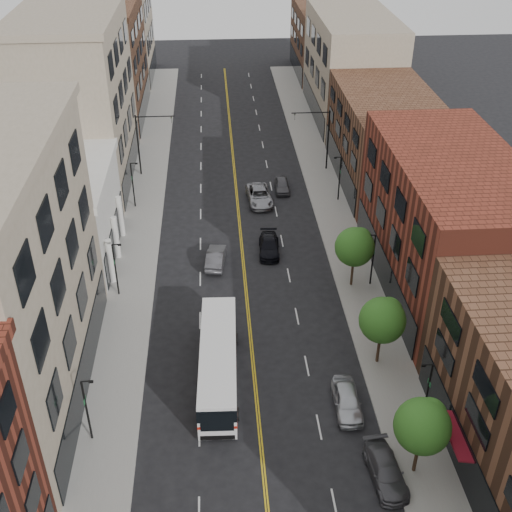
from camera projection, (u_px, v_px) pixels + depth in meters
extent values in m
cube|color=gray|center=(141.00, 230.00, 64.71)|extent=(4.00, 110.00, 0.15)
cube|color=gray|center=(337.00, 223.00, 65.88)|extent=(4.00, 110.00, 0.15)
cube|color=silver|center=(57.00, 218.00, 58.82)|extent=(10.00, 14.00, 8.00)
cube|color=gray|center=(78.00, 102.00, 70.37)|extent=(10.00, 20.00, 18.00)
cube|color=brown|center=(104.00, 64.00, 87.96)|extent=(10.00, 20.00, 15.00)
cube|color=gray|center=(116.00, 15.00, 101.70)|extent=(10.00, 16.00, 20.00)
cube|color=maroon|center=(447.00, 224.00, 53.86)|extent=(10.00, 22.00, 12.00)
cube|color=brown|center=(386.00, 139.00, 72.02)|extent=(10.00, 20.00, 10.00)
cube|color=gray|center=(351.00, 66.00, 88.55)|extent=(10.00, 22.00, 14.00)
cube|color=brown|center=(327.00, 40.00, 106.14)|extent=(10.00, 18.00, 11.00)
cylinder|color=black|center=(416.00, 456.00, 39.12)|extent=(0.22, 0.22, 2.50)
sphere|color=#225F1B|center=(422.00, 426.00, 37.69)|extent=(3.40, 3.40, 3.40)
sphere|color=#225F1B|center=(430.00, 415.00, 37.78)|extent=(2.04, 2.04, 2.04)
cylinder|color=black|center=(379.00, 348.00, 47.51)|extent=(0.22, 0.22, 2.50)
sphere|color=#225F1B|center=(382.00, 320.00, 46.08)|extent=(3.40, 3.40, 3.40)
sphere|color=#225F1B|center=(389.00, 311.00, 46.17)|extent=(2.04, 2.04, 2.04)
cylinder|color=black|center=(352.00, 273.00, 55.90)|extent=(0.22, 0.22, 2.50)
sphere|color=#225F1B|center=(355.00, 247.00, 54.47)|extent=(3.40, 3.40, 3.40)
sphere|color=#225F1B|center=(360.00, 239.00, 54.56)|extent=(2.04, 2.04, 2.04)
cylinder|color=black|center=(87.00, 411.00, 40.61)|extent=(0.14, 0.14, 5.00)
cylinder|color=black|center=(87.00, 381.00, 39.28)|extent=(0.70, 0.10, 0.10)
cube|color=black|center=(91.00, 382.00, 39.32)|extent=(0.28, 0.14, 0.14)
cube|color=#19592D|center=(85.00, 400.00, 40.12)|extent=(0.04, 0.55, 0.35)
cylinder|color=black|center=(116.00, 270.00, 54.03)|extent=(0.14, 0.14, 5.00)
cylinder|color=black|center=(116.00, 244.00, 52.70)|extent=(0.70, 0.10, 0.10)
cube|color=black|center=(119.00, 245.00, 52.74)|extent=(0.28, 0.14, 0.14)
cube|color=#19592D|center=(114.00, 261.00, 53.54)|extent=(0.04, 0.55, 0.35)
cylinder|color=black|center=(133.00, 185.00, 67.45)|extent=(0.14, 0.14, 5.00)
cylinder|color=black|center=(134.00, 163.00, 66.12)|extent=(0.70, 0.10, 0.10)
cube|color=black|center=(136.00, 164.00, 66.16)|extent=(0.28, 0.14, 0.14)
cube|color=#19592D|center=(132.00, 177.00, 66.96)|extent=(0.04, 0.55, 0.35)
cylinder|color=black|center=(427.00, 393.00, 41.90)|extent=(0.14, 0.14, 5.00)
cylinder|color=black|center=(428.00, 365.00, 40.53)|extent=(0.70, 0.10, 0.10)
cube|color=black|center=(424.00, 365.00, 40.54)|extent=(0.28, 0.14, 0.14)
cube|color=#19592D|center=(429.00, 383.00, 41.42)|extent=(0.04, 0.55, 0.35)
cylinder|color=black|center=(373.00, 260.00, 55.32)|extent=(0.14, 0.14, 5.00)
cylinder|color=black|center=(372.00, 235.00, 53.95)|extent=(0.70, 0.10, 0.10)
cube|color=black|center=(369.00, 236.00, 53.96)|extent=(0.28, 0.14, 0.14)
cube|color=#19592D|center=(374.00, 251.00, 54.84)|extent=(0.04, 0.55, 0.35)
cylinder|color=black|center=(340.00, 179.00, 68.74)|extent=(0.14, 0.14, 5.00)
cylinder|color=black|center=(338.00, 157.00, 67.37)|extent=(0.70, 0.10, 0.10)
cube|color=black|center=(336.00, 158.00, 67.38)|extent=(0.28, 0.14, 0.14)
cube|color=#19592D|center=(340.00, 171.00, 68.26)|extent=(0.04, 0.55, 0.35)
cylinder|color=black|center=(138.00, 145.00, 73.56)|extent=(0.18, 0.18, 7.20)
cylinder|color=black|center=(155.00, 117.00, 71.85)|extent=(4.40, 0.12, 0.12)
imported|color=black|center=(171.00, 120.00, 72.18)|extent=(0.15, 0.18, 0.90)
cylinder|color=black|center=(328.00, 140.00, 74.86)|extent=(0.18, 0.18, 7.20)
cylinder|color=black|center=(311.00, 113.00, 72.89)|extent=(4.40, 0.12, 0.12)
imported|color=black|center=(295.00, 116.00, 73.00)|extent=(0.15, 0.18, 0.90)
cube|color=silver|center=(218.00, 362.00, 45.91)|extent=(2.95, 11.85, 2.84)
cube|color=black|center=(218.00, 355.00, 45.54)|extent=(2.99, 11.89, 1.03)
cube|color=#A9180C|center=(218.00, 365.00, 46.07)|extent=(2.99, 11.89, 0.22)
cube|color=black|center=(217.00, 422.00, 40.82)|extent=(2.16, 0.13, 1.57)
cylinder|color=black|center=(199.00, 415.00, 43.20)|extent=(0.31, 0.95, 0.94)
cylinder|color=black|center=(237.00, 414.00, 43.28)|extent=(0.31, 0.95, 0.94)
cylinder|color=black|center=(203.00, 339.00, 49.79)|extent=(0.31, 0.95, 0.94)
cylinder|color=black|center=(236.00, 339.00, 49.87)|extent=(0.31, 0.95, 0.94)
imported|color=#4B4B50|center=(386.00, 471.00, 39.11)|extent=(2.29, 4.81, 1.35)
imported|color=silver|center=(347.00, 400.00, 43.93)|extent=(1.89, 4.52, 1.53)
imported|color=#434347|center=(216.00, 257.00, 59.18)|extent=(2.11, 4.65, 1.48)
imported|color=black|center=(269.00, 246.00, 60.96)|extent=(2.20, 4.81, 1.37)
imported|color=#97989E|center=(259.00, 196.00, 69.49)|extent=(2.94, 5.75, 1.55)
imported|color=#4A4A4F|center=(282.00, 185.00, 71.87)|extent=(1.69, 3.97, 1.34)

